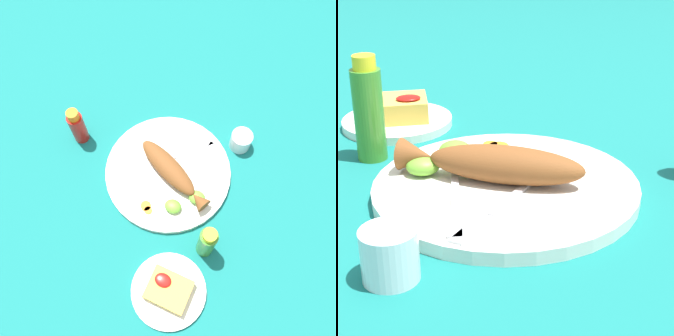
# 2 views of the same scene
# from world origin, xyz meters

# --- Properties ---
(ground_plane) EXTENTS (4.00, 4.00, 0.00)m
(ground_plane) POSITION_xyz_m (0.00, 0.00, 0.00)
(ground_plane) COLOR #146B66
(main_plate) EXTENTS (0.36, 0.36, 0.02)m
(main_plate) POSITION_xyz_m (0.00, 0.00, 0.01)
(main_plate) COLOR silver
(main_plate) RESTS_ON ground_plane
(fried_fish) EXTENTS (0.25, 0.16, 0.05)m
(fried_fish) POSITION_xyz_m (-0.01, 0.01, 0.04)
(fried_fish) COLOR brown
(fried_fish) RESTS_ON main_plate
(fork_near) EXTENTS (0.13, 0.15, 0.00)m
(fork_near) POSITION_xyz_m (-0.03, -0.08, 0.02)
(fork_near) COLOR silver
(fork_near) RESTS_ON main_plate
(fork_far) EXTENTS (0.03, 0.19, 0.00)m
(fork_far) POSITION_xyz_m (-0.07, -0.06, 0.02)
(fork_far) COLOR silver
(fork_far) RESTS_ON main_plate
(carrot_slice_near) EXTENTS (0.03, 0.03, 0.00)m
(carrot_slice_near) POSITION_xyz_m (0.01, 0.12, 0.02)
(carrot_slice_near) COLOR orange
(carrot_slice_near) RESTS_ON main_plate
(carrot_slice_mid) EXTENTS (0.02, 0.02, 0.00)m
(carrot_slice_mid) POSITION_xyz_m (-0.00, 0.13, 0.02)
(carrot_slice_mid) COLOR orange
(carrot_slice_mid) RESTS_ON main_plate
(lime_wedge_main) EXTENTS (0.05, 0.04, 0.03)m
(lime_wedge_main) POSITION_xyz_m (-0.06, 0.09, 0.03)
(lime_wedge_main) COLOR #6BB233
(lime_wedge_main) RESTS_ON main_plate
(lime_wedge_side) EXTENTS (0.05, 0.04, 0.03)m
(lime_wedge_side) POSITION_xyz_m (-0.11, 0.04, 0.03)
(lime_wedge_side) COLOR #6BB233
(lime_wedge_side) RESTS_ON main_plate
(hot_sauce_bottle_red) EXTENTS (0.04, 0.04, 0.14)m
(hot_sauce_bottle_red) POSITION_xyz_m (0.28, 0.00, 0.06)
(hot_sauce_bottle_red) COLOR #B21914
(hot_sauce_bottle_red) RESTS_ON ground_plane
(hot_sauce_bottle_green) EXTENTS (0.04, 0.04, 0.16)m
(hot_sauce_bottle_green) POSITION_xyz_m (-0.18, 0.16, 0.08)
(hot_sauce_bottle_green) COLOR #3D8428
(hot_sauce_bottle_green) RESTS_ON ground_plane
(salt_cup) EXTENTS (0.06, 0.06, 0.06)m
(salt_cup) POSITION_xyz_m (-0.15, -0.17, 0.03)
(salt_cup) COLOR silver
(salt_cup) RESTS_ON ground_plane
(side_plate_fries) EXTENTS (0.19, 0.19, 0.01)m
(side_plate_fries) POSITION_xyz_m (-0.14, 0.29, 0.01)
(side_plate_fries) COLOR silver
(side_plate_fries) RESTS_ON ground_plane
(fries_pile) EXTENTS (0.10, 0.09, 0.04)m
(fries_pile) POSITION_xyz_m (-0.14, 0.29, 0.03)
(fries_pile) COLOR gold
(fries_pile) RESTS_ON side_plate_fries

